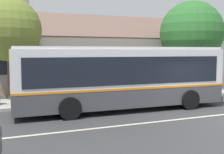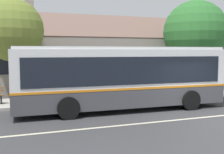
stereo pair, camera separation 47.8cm
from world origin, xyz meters
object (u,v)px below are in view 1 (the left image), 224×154
(transit_bus, at_px, (121,76))
(street_tree_primary, at_px, (191,35))
(bench_down_street, at_px, (62,94))
(street_tree_secondary, at_px, (9,30))
(bus_stop_sign, at_px, (201,71))

(transit_bus, height_order, street_tree_primary, street_tree_primary)
(bench_down_street, distance_m, street_tree_secondary, 4.84)
(transit_bus, distance_m, bus_stop_sign, 7.03)
(bench_down_street, xyz_separation_m, street_tree_secondary, (-2.54, 1.99, 3.60))
(bench_down_street, bearing_deg, street_tree_secondary, 141.86)
(street_tree_primary, relative_size, street_tree_secondary, 1.10)
(transit_bus, relative_size, street_tree_secondary, 1.78)
(street_tree_primary, height_order, street_tree_secondary, street_tree_primary)
(bench_down_street, bearing_deg, transit_bus, -43.42)
(street_tree_primary, height_order, bus_stop_sign, street_tree_primary)
(bench_down_street, height_order, bus_stop_sign, bus_stop_sign)
(transit_bus, bearing_deg, street_tree_secondary, 139.10)
(street_tree_primary, relative_size, bus_stop_sign, 2.77)
(transit_bus, relative_size, bench_down_street, 6.31)
(bench_down_street, bearing_deg, street_tree_primary, 10.15)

